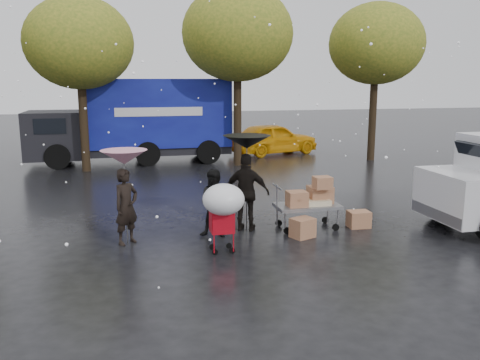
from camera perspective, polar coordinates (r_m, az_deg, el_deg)
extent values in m
plane|color=black|center=(10.97, -1.38, -7.31)|extent=(90.00, 90.00, 0.00)
imported|color=black|center=(11.12, -12.65, -2.93)|extent=(0.71, 0.68, 1.64)
imported|color=black|center=(11.33, -2.76, -2.67)|extent=(0.90, 0.81, 1.53)
imported|color=black|center=(11.78, 0.75, -1.41)|extent=(1.15, 0.85, 1.82)
cylinder|color=#4C4C4C|center=(11.09, -12.68, -2.31)|extent=(0.02, 0.02, 1.89)
cone|color=#E45E8A|center=(10.91, -12.89, 2.52)|extent=(0.98, 0.98, 0.30)
sphere|color=#4C4C4C|center=(10.91, -12.90, 2.67)|extent=(0.06, 0.06, 0.06)
cylinder|color=#4C4C4C|center=(11.75, 0.75, -0.76)|extent=(0.02, 0.02, 2.09)
cone|color=black|center=(11.58, 0.77, 4.30)|extent=(1.09, 1.09, 0.30)
sphere|color=#4C4C4C|center=(11.57, 0.77, 4.44)|extent=(0.06, 0.06, 0.06)
cube|color=slate|center=(12.10, 7.57, -2.91)|extent=(1.50, 0.80, 0.08)
cylinder|color=slate|center=(11.80, 4.19, -1.96)|extent=(0.04, 0.04, 0.60)
cube|color=#976042|center=(12.26, 8.96, -1.61)|extent=(0.55, 0.45, 0.40)
cube|color=#976042|center=(11.86, 6.41, -2.11)|extent=(0.45, 0.40, 0.35)
cube|color=#976042|center=(11.94, 9.24, -0.30)|extent=(0.40, 0.35, 0.28)
cube|color=tan|center=(12.09, 7.80, -2.44)|extent=(0.90, 0.55, 0.12)
cylinder|color=black|center=(11.74, 5.30, -5.69)|extent=(0.16, 0.05, 0.16)
cylinder|color=black|center=(12.32, 4.36, -4.85)|extent=(0.16, 0.05, 0.16)
cylinder|color=black|center=(12.16, 10.70, -5.24)|extent=(0.16, 0.05, 0.16)
cylinder|color=black|center=(12.72, 9.54, -4.45)|extent=(0.16, 0.05, 0.16)
cube|color=red|center=(10.39, -2.05, -4.64)|extent=(0.47, 0.41, 0.45)
cylinder|color=red|center=(10.11, -1.86, -2.91)|extent=(0.42, 0.02, 0.02)
cylinder|color=#4C4C4C|center=(10.13, -1.85, -3.29)|extent=(0.02, 0.02, 0.60)
ellipsoid|color=white|center=(10.08, -1.86, -2.19)|extent=(0.84, 0.84, 0.63)
cylinder|color=black|center=(10.38, -2.84, -8.06)|extent=(0.12, 0.04, 0.12)
cylinder|color=black|center=(10.68, -3.15, -7.51)|extent=(0.12, 0.04, 0.12)
cylinder|color=black|center=(10.45, -0.88, -7.92)|extent=(0.12, 0.04, 0.12)
cylinder|color=black|center=(10.75, -1.24, -7.38)|extent=(0.12, 0.04, 0.12)
cube|color=silver|center=(12.78, 23.42, -1.62)|extent=(1.20, 1.95, 1.10)
cube|color=slate|center=(12.55, 21.25, -3.55)|extent=(0.12, 1.90, 0.25)
cylinder|color=black|center=(13.74, 21.60, -2.63)|extent=(0.76, 0.28, 0.76)
cube|color=navy|center=(22.04, -9.30, 7.51)|extent=(6.00, 2.50, 2.80)
cube|color=black|center=(22.23, -20.13, 4.80)|extent=(2.20, 2.40, 1.90)
cube|color=black|center=(22.15, -11.76, 3.41)|extent=(8.00, 2.30, 0.35)
cube|color=silver|center=(20.78, -9.06, 7.57)|extent=(3.50, 0.03, 0.35)
cylinder|color=black|center=(21.16, -19.81, 2.48)|extent=(1.00, 0.30, 1.00)
cylinder|color=black|center=(23.43, -19.19, 3.31)|extent=(1.00, 0.30, 1.00)
cylinder|color=black|center=(21.30, -3.56, 3.18)|extent=(1.00, 0.30, 1.00)
cylinder|color=black|center=(23.55, -4.50, 3.95)|extent=(1.00, 0.30, 1.00)
cube|color=#976042|center=(11.51, 7.04, -5.35)|extent=(0.60, 0.55, 0.44)
cube|color=#976042|center=(12.52, 13.18, -4.30)|extent=(0.52, 0.42, 0.39)
imported|color=#ECA00C|center=(24.05, 3.75, 4.67)|extent=(4.62, 2.88, 1.47)
cylinder|color=black|center=(20.27, -17.19, 7.24)|extent=(0.32, 0.32, 4.48)
ellipsoid|color=#445E1A|center=(20.27, -17.63, 14.47)|extent=(4.00, 4.00, 3.40)
cylinder|color=black|center=(20.73, -0.28, 8.40)|extent=(0.32, 0.32, 4.90)
ellipsoid|color=#445E1A|center=(20.77, -0.29, 16.13)|extent=(4.40, 4.40, 3.74)
cylinder|color=black|center=(22.83, 14.71, 7.95)|extent=(0.32, 0.32, 4.62)
ellipsoid|color=#445E1A|center=(22.84, 15.05, 14.57)|extent=(4.00, 4.00, 3.40)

